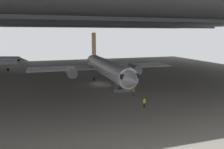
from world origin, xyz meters
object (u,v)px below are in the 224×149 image
(crew_worker_near_nose, at_px, (144,102))
(traffic_cone_orange, at_px, (147,97))
(airplane_main, at_px, (106,67))
(crew_worker_by_stairs, at_px, (133,91))
(boarding_stairs, at_px, (123,88))

(crew_worker_near_nose, relative_size, traffic_cone_orange, 2.65)
(airplane_main, height_order, crew_worker_by_stairs, airplane_main)
(boarding_stairs, height_order, crew_worker_near_nose, boarding_stairs)
(crew_worker_by_stairs, xyz_separation_m, traffic_cone_orange, (1.81, -2.22, -0.65))
(airplane_main, bearing_deg, crew_worker_by_stairs, -85.96)
(boarding_stairs, relative_size, crew_worker_near_nose, 2.99)
(boarding_stairs, relative_size, traffic_cone_orange, 7.92)
(crew_worker_by_stairs, bearing_deg, traffic_cone_orange, -50.89)
(crew_worker_by_stairs, bearing_deg, airplane_main, 94.04)
(airplane_main, xyz_separation_m, boarding_stairs, (0.45, -10.60, -2.79))
(airplane_main, height_order, crew_worker_near_nose, airplane_main)
(crew_worker_by_stairs, bearing_deg, boarding_stairs, 98.51)
(boarding_stairs, bearing_deg, crew_worker_near_nose, -93.34)
(boarding_stairs, bearing_deg, crew_worker_by_stairs, -81.49)
(airplane_main, relative_size, traffic_cone_orange, 63.68)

